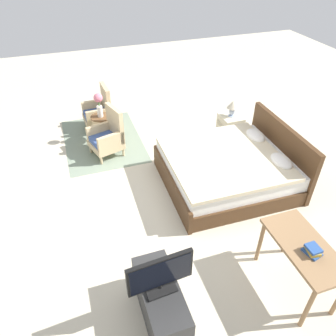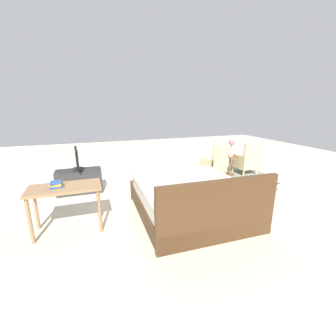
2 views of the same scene
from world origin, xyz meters
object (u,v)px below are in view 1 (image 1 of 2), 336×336
object	(u,v)px
armchair_by_window_left	(99,112)
flower_vase	(99,103)
armchair_by_window_right	(108,136)
tv_flatscreen	(160,275)
side_table	(102,126)
bed	(230,169)
table_lamp	(233,106)
tv_stand	(161,303)
nightstand	(230,128)
book_stack	(313,250)
vanity_desk	(303,252)

from	to	relation	value
armchair_by_window_left	flower_vase	xyz separation A→B (m)	(0.53, -0.04, 0.46)
armchair_by_window_right	tv_flatscreen	bearing A→B (deg)	-0.86
armchair_by_window_left	side_table	world-z (taller)	armchair_by_window_left
bed	side_table	world-z (taller)	bed
bed	table_lamp	world-z (taller)	bed
armchair_by_window_right	tv_stand	size ratio (longest dim) A/B	0.96
nightstand	book_stack	world-z (taller)	book_stack
armchair_by_window_right	flower_vase	xyz separation A→B (m)	(-0.51, -0.04, 0.46)
vanity_desk	book_stack	world-z (taller)	book_stack
armchair_by_window_right	side_table	distance (m)	0.51
bed	table_lamp	xyz separation A→B (m)	(-1.25, 0.65, 0.45)
bed	side_table	distance (m)	2.71
armchair_by_window_right	nightstand	bearing A→B (deg)	83.35
armchair_by_window_left	flower_vase	world-z (taller)	flower_vase
nightstand	vanity_desk	xyz separation A→B (m)	(3.28, -0.81, 0.35)
armchair_by_window_left	table_lamp	distance (m)	2.76
nightstand	table_lamp	size ratio (longest dim) A/B	1.63
flower_vase	vanity_desk	size ratio (longest dim) A/B	0.46
bed	tv_flatscreen	bearing A→B (deg)	-43.47
bed	armchair_by_window_left	size ratio (longest dim) A/B	2.24
tv_flatscreen	book_stack	size ratio (longest dim) A/B	3.27
armchair_by_window_right	tv_stand	world-z (taller)	armchair_by_window_right
book_stack	flower_vase	bearing A→B (deg)	-158.69
side_table	tv_flatscreen	world-z (taller)	tv_flatscreen
tv_stand	tv_flatscreen	size ratio (longest dim) A/B	1.38
armchair_by_window_right	vanity_desk	size ratio (longest dim) A/B	0.88
armchair_by_window_left	tv_stand	bearing A→B (deg)	-0.69
bed	flower_vase	bearing A→B (deg)	-138.65
armchair_by_window_right	tv_flatscreen	xyz separation A→B (m)	(3.44, -0.05, 0.39)
table_lamp	vanity_desk	world-z (taller)	table_lamp
armchair_by_window_left	side_table	bearing A→B (deg)	-4.10
side_table	flower_vase	world-z (taller)	flower_vase
flower_vase	tv_stand	distance (m)	3.98
armchair_by_window_left	side_table	xyz separation A→B (m)	(0.53, -0.04, -0.04)
vanity_desk	bed	bearing A→B (deg)	175.46
tv_flatscreen	vanity_desk	world-z (taller)	tv_flatscreen
armchair_by_window_right	nightstand	xyz separation A→B (m)	(0.28, 2.40, -0.11)
armchair_by_window_left	book_stack	size ratio (longest dim) A/B	4.31
armchair_by_window_right	vanity_desk	bearing A→B (deg)	24.12
tv_flatscreen	book_stack	xyz separation A→B (m)	(0.23, 1.64, 0.00)
side_table	table_lamp	distance (m)	2.59
side_table	flower_vase	bearing A→B (deg)	153.43
bed	armchair_by_window_right	size ratio (longest dim) A/B	2.24
tv_stand	tv_flatscreen	distance (m)	0.51
side_table	tv_stand	world-z (taller)	side_table
bed	tv_stand	world-z (taller)	bed
nightstand	tv_stand	distance (m)	4.00
side_table	vanity_desk	distance (m)	4.39
side_table	vanity_desk	xyz separation A→B (m)	(4.07, 1.63, 0.28)
vanity_desk	table_lamp	bearing A→B (deg)	166.15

